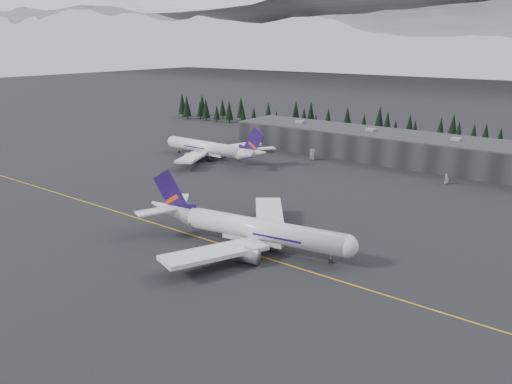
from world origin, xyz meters
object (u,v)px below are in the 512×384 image
Objects in this scene: terminal at (389,146)px; gse_vehicle_b at (446,182)px; jet_main at (246,228)px; jet_parked at (214,149)px; gse_vehicle_a at (313,158)px.

terminal is 45.39m from gse_vehicle_b.
terminal is at bearing -138.87° from gse_vehicle_b.
jet_parked is (-76.94, 72.97, -0.17)m from jet_main.
gse_vehicle_a is (38.21, 27.29, -4.37)m from jet_parked.
terminal is 29.30× the size of gse_vehicle_a.
gse_vehicle_b is (63.63, -4.32, -0.04)m from gse_vehicle_a.
jet_parked is at bearing -142.62° from terminal.
jet_parked reaches higher than terminal.
jet_parked is (-66.31, -50.66, -1.18)m from terminal.
gse_vehicle_a is (-28.09, -23.36, -5.54)m from terminal.
jet_parked is 11.32× the size of gse_vehicle_a.
jet_main is 106.05m from jet_parked.
terminal is 36.96m from gse_vehicle_a.
gse_vehicle_a is at bearing -104.84° from gse_vehicle_b.
jet_main is (10.63, -123.63, -1.01)m from terminal.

